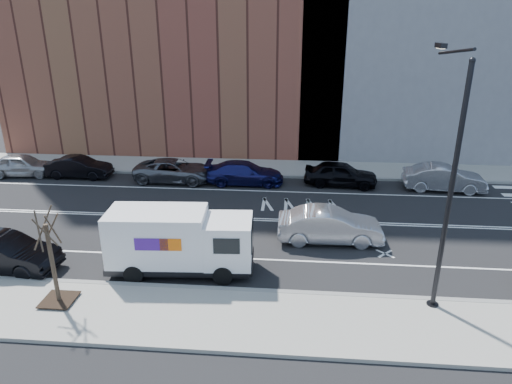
% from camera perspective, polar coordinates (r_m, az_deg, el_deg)
% --- Properties ---
extents(ground, '(120.00, 120.00, 0.00)m').
position_cam_1_polar(ground, '(24.57, 0.60, -3.47)').
color(ground, black).
rests_on(ground, ground).
extents(sidewalk_near, '(44.00, 3.60, 0.15)m').
position_cam_1_polar(sidewalk_near, '(16.95, -1.74, -15.61)').
color(sidewalk_near, gray).
rests_on(sidewalk_near, ground).
extents(sidewalk_far, '(44.00, 3.60, 0.15)m').
position_cam_1_polar(sidewalk_far, '(32.74, 1.77, 3.02)').
color(sidewalk_far, gray).
rests_on(sidewalk_far, ground).
extents(curb_near, '(44.00, 0.25, 0.17)m').
position_cam_1_polar(curb_near, '(18.41, -1.09, -12.26)').
color(curb_near, gray).
rests_on(curb_near, ground).
extents(curb_far, '(44.00, 0.25, 0.17)m').
position_cam_1_polar(curb_far, '(31.04, 1.58, 2.02)').
color(curb_far, gray).
rests_on(curb_far, ground).
extents(road_markings, '(40.00, 8.60, 0.01)m').
position_cam_1_polar(road_markings, '(24.57, 0.60, -3.46)').
color(road_markings, white).
rests_on(road_markings, ground).
extents(bldg_brick, '(26.00, 10.00, 22.00)m').
position_cam_1_polar(bldg_brick, '(39.12, -10.13, 21.91)').
color(bldg_brick, brown).
rests_on(bldg_brick, ground).
extents(streetlight, '(0.44, 4.02, 9.34)m').
position_cam_1_polar(streetlight, '(17.07, 22.90, 1.92)').
color(streetlight, black).
rests_on(streetlight, ground).
extents(street_tree, '(1.20, 1.20, 3.75)m').
position_cam_1_polar(street_tree, '(18.56, -23.94, -9.04)').
color(street_tree, black).
rests_on(street_tree, ground).
extents(fedex_van, '(6.19, 2.44, 2.78)m').
position_cam_1_polar(fedex_van, '(19.41, -9.60, -6.01)').
color(fedex_van, black).
rests_on(fedex_van, ground).
extents(far_parked_a, '(4.61, 2.19, 1.52)m').
position_cam_1_polar(far_parked_a, '(35.01, -27.20, 3.03)').
color(far_parked_a, '#9D9DA1').
rests_on(far_parked_a, ground).
extents(far_parked_b, '(4.34, 1.58, 1.42)m').
position_cam_1_polar(far_parked_b, '(33.07, -21.23, 2.91)').
color(far_parked_b, black).
rests_on(far_parked_b, ground).
extents(far_parked_c, '(5.29, 2.56, 1.45)m').
position_cam_1_polar(far_parked_c, '(30.60, -10.19, 2.67)').
color(far_parked_c, '#575960').
rests_on(far_parked_c, ground).
extents(far_parked_d, '(5.08, 2.18, 1.46)m').
position_cam_1_polar(far_parked_d, '(29.64, -1.44, 2.41)').
color(far_parked_d, navy).
rests_on(far_parked_d, ground).
extents(far_parked_e, '(4.78, 2.30, 1.57)m').
position_cam_1_polar(far_parked_e, '(29.77, 10.53, 2.25)').
color(far_parked_e, black).
rests_on(far_parked_e, ground).
extents(far_parked_f, '(5.01, 2.06, 1.61)m').
position_cam_1_polar(far_parked_f, '(30.77, 22.44, 1.63)').
color(far_parked_f, '#A3A3A7').
rests_on(far_parked_f, ground).
extents(driving_sedan, '(5.03, 1.86, 1.64)m').
position_cam_1_polar(driving_sedan, '(22.23, 9.22, -4.18)').
color(driving_sedan, '#B8B8BD').
rests_on(driving_sedan, ground).
extents(near_parked_rear_a, '(4.86, 2.09, 1.56)m').
position_cam_1_polar(near_parked_rear_a, '(22.39, -29.01, -6.67)').
color(near_parked_rear_a, black).
rests_on(near_parked_rear_a, ground).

